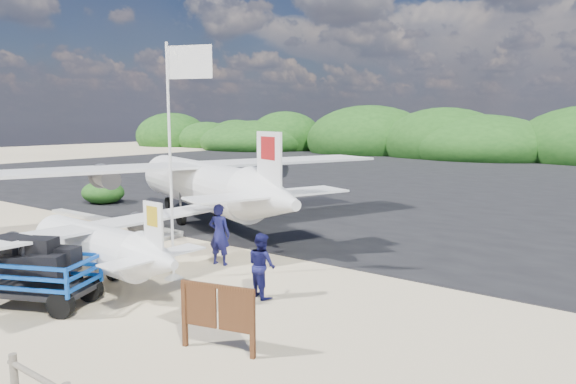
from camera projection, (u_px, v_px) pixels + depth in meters
name	position (u px, v px, depth m)	size (l,w,h in m)	color
ground	(151.00, 292.00, 13.77)	(160.00, 160.00, 0.00)	beige
asphalt_apron	(480.00, 183.00, 37.69)	(90.00, 50.00, 0.04)	#B2B2B2
lagoon	(34.00, 237.00, 20.26)	(9.00, 7.00, 0.40)	#B2B2B2
vegetation_band	(545.00, 161.00, 57.62)	(124.00, 8.00, 4.40)	#B2B2B2
baggage_cart	(39.00, 306.00, 12.72)	(2.96, 1.69, 1.48)	#0C46B5
flagpole	(174.00, 278.00, 14.92)	(1.34, 0.56, 6.69)	white
signboard	(218.00, 352.00, 10.19)	(1.73, 0.16, 1.42)	#502D17
crew_a	(219.00, 234.00, 16.23)	(0.72, 0.47, 1.96)	#131347
crew_b	(262.00, 265.00, 13.27)	(0.82, 0.64, 1.69)	#131347
aircraft_small	(358.00, 171.00, 45.93)	(6.98, 6.98, 2.51)	#B2B2B2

